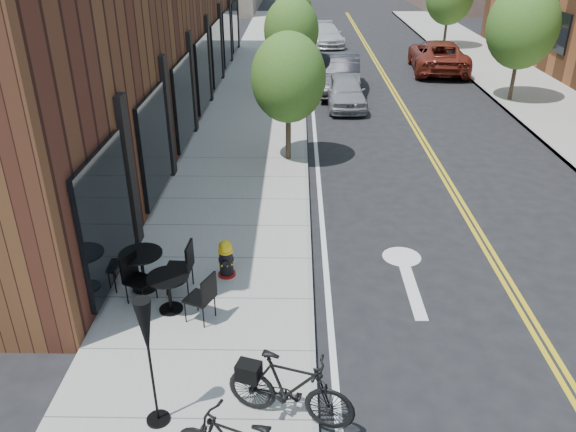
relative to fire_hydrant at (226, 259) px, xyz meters
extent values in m
plane|color=black|center=(1.76, -2.31, -0.51)|extent=(120.00, 120.00, 0.00)
cube|color=#9E9B93|center=(-0.24, 7.69, -0.45)|extent=(4.00, 70.00, 0.12)
cube|color=#411D15|center=(-4.74, 11.69, 2.99)|extent=(5.00, 28.00, 7.00)
cylinder|color=#382B1E|center=(1.16, 6.69, 0.42)|extent=(0.16, 0.16, 1.61)
ellipsoid|color=#2B621F|center=(1.16, 6.69, 2.10)|extent=(2.20, 2.20, 2.64)
cylinder|color=#382B1E|center=(1.16, 14.69, 0.45)|extent=(0.16, 0.16, 1.68)
ellipsoid|color=#2B621F|center=(1.16, 14.69, 2.21)|extent=(2.30, 2.30, 2.76)
cylinder|color=#382B1E|center=(1.16, 22.69, 0.40)|extent=(0.16, 0.16, 1.57)
ellipsoid|color=#2B621F|center=(1.16, 22.69, 2.03)|extent=(2.10, 2.10, 2.52)
cylinder|color=#382B1E|center=(1.16, 30.69, 0.47)|extent=(0.16, 0.16, 1.71)
cylinder|color=#382B1E|center=(10.36, 13.69, 0.52)|extent=(0.16, 0.16, 1.82)
ellipsoid|color=#2B621F|center=(10.36, 13.69, 2.55)|extent=(2.80, 2.80, 3.36)
cylinder|color=#382B1E|center=(10.36, 25.69, 0.52)|extent=(0.16, 0.16, 1.82)
cylinder|color=maroon|center=(0.00, 0.00, -0.36)|extent=(0.43, 0.43, 0.05)
cylinder|color=black|center=(0.00, 0.00, -0.09)|extent=(0.33, 0.33, 0.54)
cylinder|color=yellow|center=(0.00, 0.00, 0.18)|extent=(0.38, 0.38, 0.04)
cylinder|color=yellow|center=(0.00, 0.00, 0.25)|extent=(0.32, 0.32, 0.13)
ellipsoid|color=yellow|center=(0.00, 0.00, 0.33)|extent=(0.31, 0.31, 0.16)
cylinder|color=yellow|center=(0.00, 0.00, 0.41)|extent=(0.05, 0.05, 0.05)
imported|color=black|center=(1.35, -3.77, 0.18)|extent=(1.96, 1.07, 1.13)
cylinder|color=black|center=(-0.91, -1.20, -0.37)|extent=(0.59, 0.59, 0.03)
cylinder|color=black|center=(-0.91, -1.20, -0.03)|extent=(0.08, 0.08, 0.71)
cylinder|color=black|center=(-0.91, -1.20, 0.33)|extent=(1.02, 1.02, 0.03)
cylinder|color=black|center=(-1.57, -0.50, -0.37)|extent=(0.51, 0.51, 0.03)
cylinder|color=black|center=(-1.57, -0.50, 0.01)|extent=(0.07, 0.07, 0.77)
cylinder|color=black|center=(-1.57, -0.50, 0.40)|extent=(0.88, 0.88, 0.03)
cylinder|color=black|center=(-0.56, -3.85, -0.37)|extent=(0.34, 0.34, 0.04)
cylinder|color=black|center=(-0.56, -3.85, 0.65)|extent=(0.04, 0.04, 2.03)
cone|color=black|center=(-0.56, -3.85, 1.26)|extent=(0.25, 0.25, 0.90)
imported|color=gray|center=(3.36, 12.83, 0.13)|extent=(1.63, 3.82, 1.29)
imported|color=black|center=(3.32, 15.27, 0.28)|extent=(1.99, 4.89, 1.58)
imported|color=silver|center=(3.20, 26.73, 0.13)|extent=(2.37, 4.58, 1.27)
imported|color=maroon|center=(8.56, 19.46, 0.27)|extent=(3.06, 5.81, 1.56)
camera|label=1|loc=(1.41, -9.70, 5.91)|focal=35.00mm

